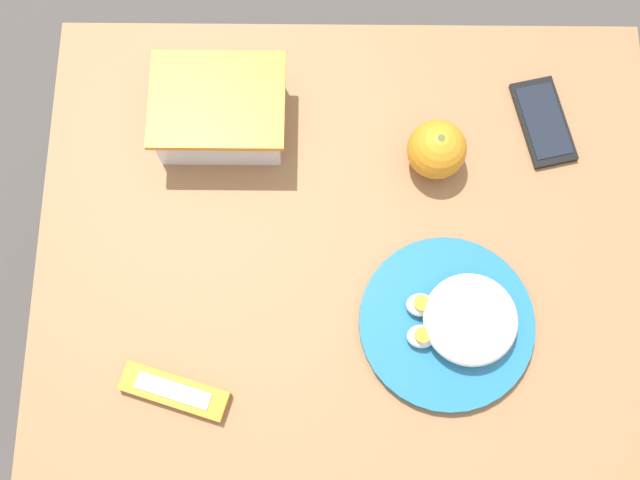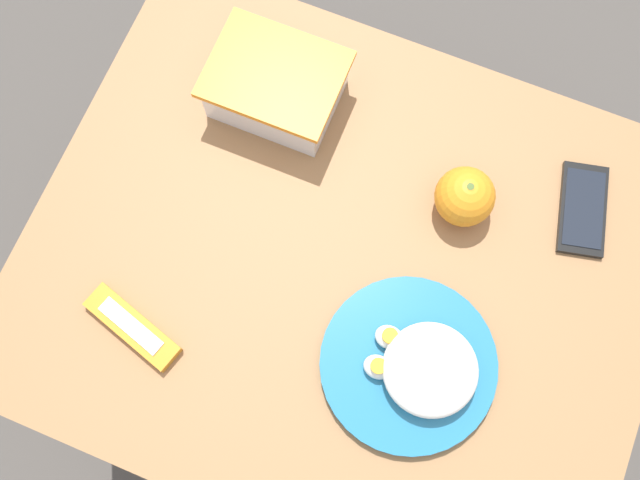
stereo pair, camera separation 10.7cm
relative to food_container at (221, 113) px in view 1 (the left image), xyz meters
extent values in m
plane|color=#4C4742|center=(0.19, -0.21, -0.75)|extent=(10.00, 10.00, 0.00)
cube|color=#996B42|center=(0.19, -0.21, -0.05)|extent=(0.92, 0.76, 0.03)
cylinder|color=brown|center=(-0.21, -0.53, -0.41)|extent=(0.05, 0.05, 0.68)
cylinder|color=brown|center=(0.60, -0.53, -0.41)|extent=(0.05, 0.05, 0.68)
cylinder|color=brown|center=(-0.21, 0.12, -0.41)|extent=(0.05, 0.05, 0.68)
cylinder|color=brown|center=(0.60, 0.12, -0.41)|extent=(0.05, 0.05, 0.68)
cube|color=white|center=(0.00, 0.00, 0.00)|extent=(0.18, 0.14, 0.08)
cube|color=beige|center=(0.00, 0.00, -0.02)|extent=(0.17, 0.13, 0.04)
cube|color=orange|center=(0.00, 0.00, 0.04)|extent=(0.20, 0.15, 0.01)
ellipsoid|color=tan|center=(0.00, 0.01, 0.00)|extent=(0.05, 0.04, 0.03)
sphere|color=orange|center=(0.32, -0.06, 0.01)|extent=(0.09, 0.09, 0.09)
cylinder|color=#4C662D|center=(0.32, -0.06, 0.05)|extent=(0.01, 0.01, 0.00)
cylinder|color=teal|center=(0.33, -0.31, -0.03)|extent=(0.25, 0.25, 0.02)
ellipsoid|color=white|center=(0.36, -0.31, 0.01)|extent=(0.13, 0.13, 0.05)
ellipsoid|color=white|center=(0.29, -0.33, -0.01)|extent=(0.04, 0.03, 0.03)
cylinder|color=#F4A823|center=(0.29, -0.33, 0.01)|extent=(0.02, 0.02, 0.01)
ellipsoid|color=white|center=(0.29, -0.29, -0.01)|extent=(0.04, 0.03, 0.03)
cylinder|color=#F4A823|center=(0.29, -0.29, 0.01)|extent=(0.02, 0.02, 0.01)
cube|color=orange|center=(-0.05, -0.41, -0.03)|extent=(0.16, 0.08, 0.02)
cube|color=white|center=(-0.05, -0.41, -0.02)|extent=(0.11, 0.05, 0.00)
cube|color=black|center=(0.49, 0.00, -0.03)|extent=(0.10, 0.15, 0.01)
cube|color=black|center=(0.49, 0.00, -0.03)|extent=(0.08, 0.13, 0.00)
camera|label=1|loc=(0.15, -0.48, 1.02)|focal=42.00mm
camera|label=2|loc=(0.26, -0.46, 1.02)|focal=42.00mm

